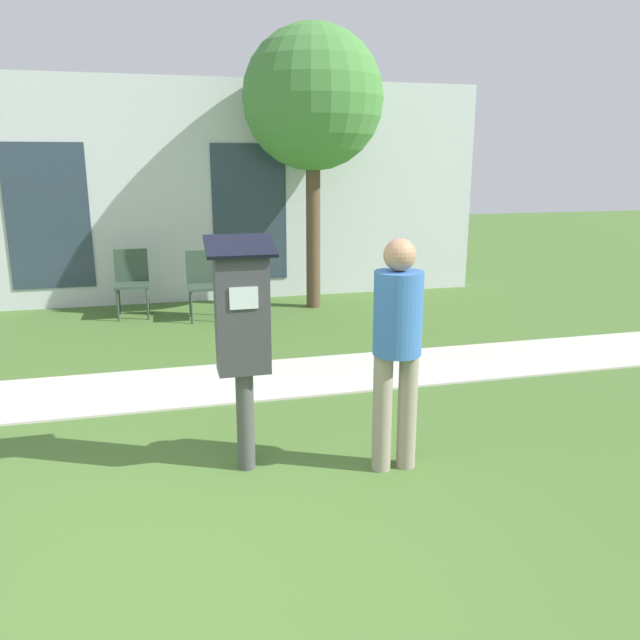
# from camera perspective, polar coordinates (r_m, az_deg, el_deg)

# --- Properties ---
(ground_plane) EXTENTS (40.00, 40.00, 0.00)m
(ground_plane) POSITION_cam_1_polar(r_m,az_deg,el_deg) (3.47, -14.31, -22.43)
(ground_plane) COLOR #476B2D
(sidewalk) EXTENTS (12.00, 1.10, 0.02)m
(sidewalk) POSITION_cam_1_polar(r_m,az_deg,el_deg) (5.99, -14.49, -6.06)
(sidewalk) COLOR beige
(sidewalk) RESTS_ON ground
(building_facade) EXTENTS (10.00, 0.26, 3.20)m
(building_facade) POSITION_cam_1_polar(r_m,az_deg,el_deg) (9.49, -15.17, 11.11)
(building_facade) COLOR silver
(building_facade) RESTS_ON ground
(parking_meter) EXTENTS (0.44, 0.31, 1.59)m
(parking_meter) POSITION_cam_1_polar(r_m,az_deg,el_deg) (4.08, -7.11, -0.44)
(parking_meter) COLOR #4C4C4C
(parking_meter) RESTS_ON ground
(person_standing) EXTENTS (0.32, 0.32, 1.58)m
(person_standing) POSITION_cam_1_polar(r_m,az_deg,el_deg) (4.11, 7.07, -1.63)
(person_standing) COLOR gray
(person_standing) RESTS_ON ground
(outdoor_chair_left) EXTENTS (0.44, 0.44, 0.90)m
(outdoor_chair_left) POSITION_cam_1_polar(r_m,az_deg,el_deg) (8.79, -16.84, 3.75)
(outdoor_chair_left) COLOR #334738
(outdoor_chair_left) RESTS_ON ground
(outdoor_chair_middle) EXTENTS (0.44, 0.44, 0.90)m
(outdoor_chair_middle) POSITION_cam_1_polar(r_m,az_deg,el_deg) (8.44, -10.57, 3.70)
(outdoor_chair_middle) COLOR #334738
(outdoor_chair_middle) RESTS_ON ground
(tree) EXTENTS (1.90, 1.90, 3.82)m
(tree) POSITION_cam_1_polar(r_m,az_deg,el_deg) (8.85, -0.65, 19.47)
(tree) COLOR brown
(tree) RESTS_ON ground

